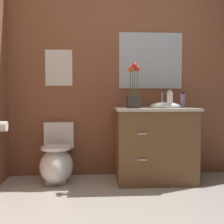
% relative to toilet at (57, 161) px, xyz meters
% --- Properties ---
extents(wall_back, '(4.33, 0.05, 2.50)m').
position_rel_toilet_xyz_m(wall_back, '(0.97, 0.30, 1.01)').
color(wall_back, brown).
rests_on(wall_back, ground_plane).
extents(toilet, '(0.38, 0.59, 0.69)m').
position_rel_toilet_xyz_m(toilet, '(0.00, 0.00, 0.00)').
color(toilet, white).
rests_on(toilet, ground_plane).
extents(vanity_cabinet, '(0.94, 0.56, 1.05)m').
position_rel_toilet_xyz_m(vanity_cabinet, '(1.15, -0.03, 0.20)').
color(vanity_cabinet, brown).
rests_on(vanity_cabinet, ground_plane).
extents(flower_vase, '(0.14, 0.14, 0.52)m').
position_rel_toilet_xyz_m(flower_vase, '(0.88, -0.10, 0.79)').
color(flower_vase, '#38332D').
rests_on(flower_vase, vanity_cabinet).
extents(soap_bottle, '(0.06, 0.06, 0.19)m').
position_rel_toilet_xyz_m(soap_bottle, '(1.50, 0.06, 0.71)').
color(soap_bottle, '#B28CBF').
rests_on(soap_bottle, vanity_cabinet).
extents(lotion_bottle, '(0.07, 0.07, 0.21)m').
position_rel_toilet_xyz_m(lotion_bottle, '(1.30, -0.12, 0.72)').
color(lotion_bottle, white).
rests_on(lotion_bottle, vanity_cabinet).
extents(hand_wash_bottle, '(0.07, 0.07, 0.21)m').
position_rel_toilet_xyz_m(hand_wash_bottle, '(1.34, 0.07, 0.72)').
color(hand_wash_bottle, beige).
rests_on(hand_wash_bottle, vanity_cabinet).
extents(wall_poster, '(0.33, 0.01, 0.44)m').
position_rel_toilet_xyz_m(wall_poster, '(-0.00, 0.27, 1.11)').
color(wall_poster, silver).
extents(wall_mirror, '(0.80, 0.01, 0.70)m').
position_rel_toilet_xyz_m(wall_mirror, '(1.15, 0.27, 1.21)').
color(wall_mirror, '#B2BCC6').
extents(toilet_paper_roll, '(0.11, 0.11, 0.11)m').
position_rel_toilet_xyz_m(toilet_paper_roll, '(-0.55, -0.20, 0.44)').
color(toilet_paper_roll, white).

